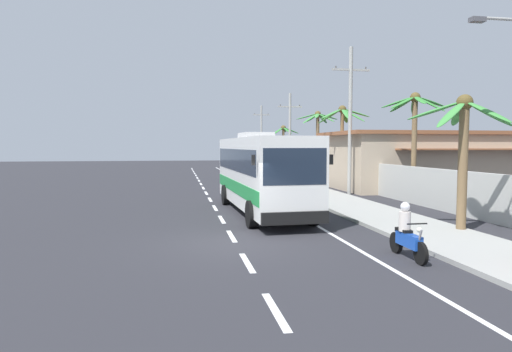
% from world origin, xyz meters
% --- Properties ---
extents(ground_plane, '(160.00, 160.00, 0.00)m').
position_xyz_m(ground_plane, '(0.00, 0.00, 0.00)').
color(ground_plane, '#28282D').
extents(sidewalk_kerb, '(3.20, 90.00, 0.14)m').
position_xyz_m(sidewalk_kerb, '(6.80, 10.00, 0.07)').
color(sidewalk_kerb, '#999993').
rests_on(sidewalk_kerb, ground).
extents(lane_markings, '(3.63, 71.00, 0.01)m').
position_xyz_m(lane_markings, '(2.11, 14.40, 0.00)').
color(lane_markings, white).
rests_on(lane_markings, ground).
extents(boundary_wall, '(0.24, 60.00, 1.98)m').
position_xyz_m(boundary_wall, '(10.60, 14.00, 0.99)').
color(boundary_wall, '#B2B2AD').
rests_on(boundary_wall, ground).
extents(coach_bus_foreground, '(3.19, 10.69, 3.71)m').
position_xyz_m(coach_bus_foreground, '(1.99, 6.30, 1.93)').
color(coach_bus_foreground, silver).
rests_on(coach_bus_foreground, ground).
extents(motorcycle_beside_bus, '(0.56, 1.96, 1.62)m').
position_xyz_m(motorcycle_beside_bus, '(4.50, 16.04, 0.66)').
color(motorcycle_beside_bus, black).
rests_on(motorcycle_beside_bus, ground).
extents(motorcycle_trailing, '(0.56, 1.96, 1.53)m').
position_xyz_m(motorcycle_trailing, '(4.40, -2.62, 0.63)').
color(motorcycle_trailing, black).
rests_on(motorcycle_trailing, ground).
extents(pedestrian_midwalk, '(0.36, 0.36, 1.69)m').
position_xyz_m(pedestrian_midwalk, '(6.69, 21.23, 1.03)').
color(pedestrian_midwalk, red).
rests_on(pedestrian_midwalk, sidewalk_kerb).
extents(utility_pole_mid, '(2.45, 0.24, 9.21)m').
position_xyz_m(utility_pole_mid, '(8.89, 12.96, 4.82)').
color(utility_pole_mid, '#9E9E99').
rests_on(utility_pole_mid, ground).
extents(utility_pole_far, '(2.34, 0.24, 8.05)m').
position_xyz_m(utility_pole_far, '(8.71, 27.72, 4.22)').
color(utility_pole_far, '#9E9E99').
rests_on(utility_pole_far, ground).
extents(utility_pole_distant, '(2.17, 0.24, 8.17)m').
position_xyz_m(utility_pole_distant, '(8.69, 42.49, 4.28)').
color(utility_pole_distant, '#9E9E99').
rests_on(utility_pole_distant, ground).
extents(palm_nearest, '(3.86, 3.78, 5.93)m').
position_xyz_m(palm_nearest, '(9.71, 16.55, 4.57)').
color(palm_nearest, brown).
rests_on(palm_nearest, ground).
extents(palm_second, '(3.58, 3.51, 6.01)m').
position_xyz_m(palm_second, '(11.04, 9.04, 4.48)').
color(palm_second, brown).
rests_on(palm_second, ground).
extents(palm_third, '(3.38, 3.55, 5.33)m').
position_xyz_m(palm_third, '(9.70, 34.55, 3.97)').
color(palm_third, brown).
rests_on(palm_third, ground).
extents(palm_fourth, '(3.99, 3.92, 6.26)m').
position_xyz_m(palm_fourth, '(10.88, 25.92, 4.63)').
color(palm_fourth, brown).
rests_on(palm_fourth, ground).
extents(palm_farthest, '(3.52, 3.62, 4.87)m').
position_xyz_m(palm_farthest, '(8.08, 0.36, 3.41)').
color(palm_farthest, brown).
rests_on(palm_farthest, ground).
extents(roadside_building, '(15.72, 8.54, 4.06)m').
position_xyz_m(roadside_building, '(16.75, 15.95, 2.04)').
color(roadside_building, tan).
rests_on(roadside_building, ground).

